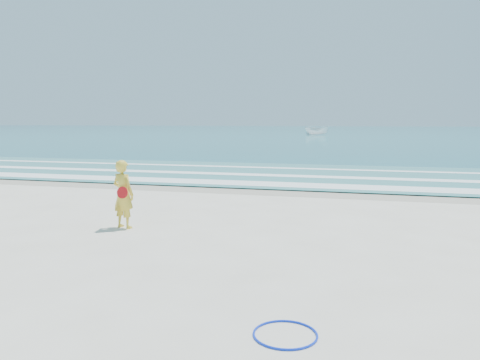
# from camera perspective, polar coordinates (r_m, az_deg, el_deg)

# --- Properties ---
(ground) EXTENTS (400.00, 400.00, 0.00)m
(ground) POSITION_cam_1_polar(r_m,az_deg,el_deg) (8.54, -10.19, -9.87)
(ground) COLOR silver
(ground) RESTS_ON ground
(wet_sand) EXTENTS (400.00, 2.40, 0.00)m
(wet_sand) POSITION_cam_1_polar(r_m,az_deg,el_deg) (16.93, 2.96, -1.24)
(wet_sand) COLOR #B2A893
(wet_sand) RESTS_ON ground
(ocean) EXTENTS (400.00, 190.00, 0.04)m
(ocean) POSITION_cam_1_polar(r_m,az_deg,el_deg) (112.44, 13.48, 5.80)
(ocean) COLOR #19727F
(ocean) RESTS_ON ground
(shallow) EXTENTS (400.00, 10.00, 0.01)m
(shallow) POSITION_cam_1_polar(r_m,az_deg,el_deg) (21.79, 5.76, 0.76)
(shallow) COLOR #59B7AD
(shallow) RESTS_ON ocean
(foam_near) EXTENTS (400.00, 1.40, 0.01)m
(foam_near) POSITION_cam_1_polar(r_m,az_deg,el_deg) (18.18, 3.83, -0.49)
(foam_near) COLOR white
(foam_near) RESTS_ON shallow
(foam_mid) EXTENTS (400.00, 0.90, 0.01)m
(foam_mid) POSITION_cam_1_polar(r_m,az_deg,el_deg) (21.01, 5.40, 0.54)
(foam_mid) COLOR white
(foam_mid) RESTS_ON shallow
(foam_far) EXTENTS (400.00, 0.60, 0.01)m
(foam_far) POSITION_cam_1_polar(r_m,az_deg,el_deg) (24.25, 6.73, 1.42)
(foam_far) COLOR white
(foam_far) RESTS_ON shallow
(hoop) EXTENTS (0.93, 0.93, 0.03)m
(hoop) POSITION_cam_1_polar(r_m,az_deg,el_deg) (5.79, 5.54, -18.22)
(hoop) COLOR #0B2BD1
(hoop) RESTS_ON ground
(boat) EXTENTS (4.24, 1.94, 1.58)m
(boat) POSITION_cam_1_polar(r_m,az_deg,el_deg) (81.62, 9.39, 5.99)
(boat) COLOR white
(boat) RESTS_ON ocean
(woman) EXTENTS (0.67, 0.53, 1.60)m
(woman) POSITION_cam_1_polar(r_m,az_deg,el_deg) (11.21, -14.05, -1.69)
(woman) COLOR gold
(woman) RESTS_ON ground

